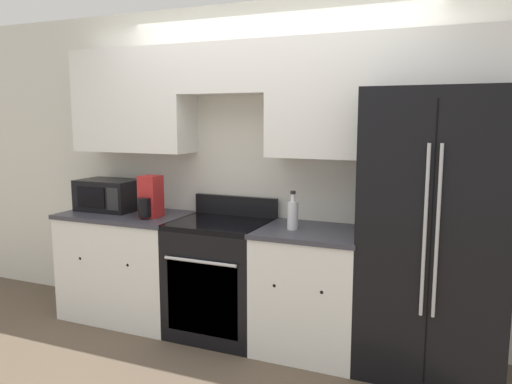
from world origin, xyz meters
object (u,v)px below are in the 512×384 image
oven_range (221,277)px  refrigerator (435,233)px  bottle (293,214)px  microwave (109,195)px

oven_range → refrigerator: refrigerator is taller
bottle → microwave: bearing=176.8°
oven_range → microwave: size_ratio=2.07×
oven_range → bottle: bottle is taller
oven_range → bottle: 0.82m
oven_range → bottle: bearing=-3.4°
refrigerator → microwave: 2.68m
microwave → bottle: bottle is taller
bottle → oven_range: bearing=176.6°
oven_range → microwave: microwave is taller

